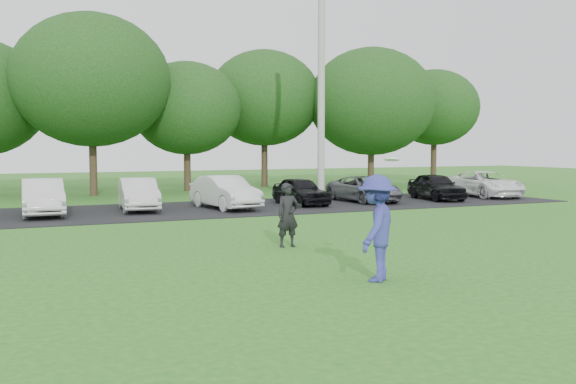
# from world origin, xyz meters

# --- Properties ---
(ground) EXTENTS (100.00, 100.00, 0.00)m
(ground) POSITION_xyz_m (0.00, 0.00, 0.00)
(ground) COLOR #26671D
(ground) RESTS_ON ground
(parking_lot) EXTENTS (32.00, 6.50, 0.03)m
(parking_lot) POSITION_xyz_m (0.00, 13.00, 0.01)
(parking_lot) COLOR black
(parking_lot) RESTS_ON ground
(utility_pole) EXTENTS (0.28, 0.28, 10.96)m
(utility_pole) POSITION_xyz_m (5.44, 12.32, 5.48)
(utility_pole) COLOR #A6A7A1
(utility_pole) RESTS_ON ground
(frisbee_player) EXTENTS (1.37, 1.33, 2.19)m
(frisbee_player) POSITION_xyz_m (-0.16, -0.60, 0.94)
(frisbee_player) COLOR #333792
(frisbee_player) RESTS_ON ground
(camera_bystander) EXTENTS (0.55, 0.41, 1.51)m
(camera_bystander) POSITION_xyz_m (0.00, 3.51, 0.76)
(camera_bystander) COLOR black
(camera_bystander) RESTS_ON ground
(parked_cars) EXTENTS (30.82, 4.57, 1.24)m
(parked_cars) POSITION_xyz_m (1.17, 12.93, 0.62)
(parked_cars) COLOR #B0B2B8
(parked_cars) RESTS_ON parking_lot
(tree_row) EXTENTS (42.39, 9.85, 8.64)m
(tree_row) POSITION_xyz_m (1.51, 22.76, 4.91)
(tree_row) COLOR #38281C
(tree_row) RESTS_ON ground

